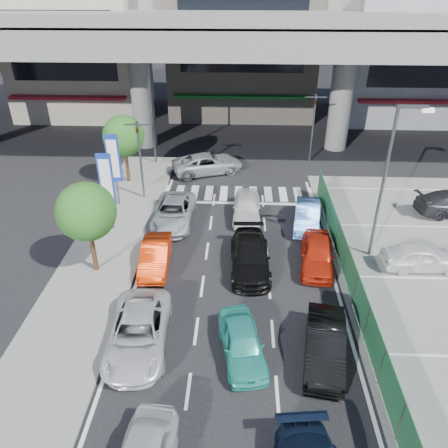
{
  "coord_description": "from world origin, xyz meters",
  "views": [
    {
      "loc": [
        0.13,
        -13.42,
        13.17
      ],
      "look_at": [
        -0.69,
        6.03,
        1.7
      ],
      "focal_mm": 35.0,
      "sensor_mm": 36.0,
      "label": 1
    }
  ],
  "objects_px": {
    "signboard_near": "(107,182)",
    "taxi_orange_left": "(155,256)",
    "sedan_black_mid": "(250,256)",
    "parked_sedan_white": "(421,257)",
    "tree_far": "(124,136)",
    "hatch_black_mid_right": "(325,345)",
    "taxi_teal_mid": "(242,343)",
    "kei_truck_front_right": "(307,216)",
    "tree_near": "(86,212)",
    "sedan_white_front_mid": "(247,207)",
    "taxi_orange_right": "(317,254)",
    "traffic_cone": "(356,285)",
    "crossing_wagon_silver": "(208,164)",
    "wagon_silver_front_left": "(173,213)",
    "traffic_light_left": "(139,142)",
    "signboard_far": "(114,161)",
    "street_lamp_right": "(389,172)",
    "street_lamp_left": "(153,102)",
    "traffic_light_right": "(314,111)",
    "sedan_white_mid_left": "(138,332)"
  },
  "relations": [
    {
      "from": "signboard_near",
      "to": "taxi_orange_left",
      "type": "bearing_deg",
      "value": -47.97
    },
    {
      "from": "sedan_black_mid",
      "to": "parked_sedan_white",
      "type": "relative_size",
      "value": 1.23
    },
    {
      "from": "tree_far",
      "to": "hatch_black_mid_right",
      "type": "bearing_deg",
      "value": -54.26
    },
    {
      "from": "taxi_teal_mid",
      "to": "kei_truck_front_right",
      "type": "bearing_deg",
      "value": 58.83
    },
    {
      "from": "tree_near",
      "to": "signboard_near",
      "type": "bearing_deg",
      "value": 92.87
    },
    {
      "from": "signboard_near",
      "to": "sedan_white_front_mid",
      "type": "xyz_separation_m",
      "value": [
        7.73,
        1.85,
        -2.37
      ]
    },
    {
      "from": "taxi_orange_right",
      "to": "traffic_cone",
      "type": "xyz_separation_m",
      "value": [
        1.52,
        -2.17,
        -0.24
      ]
    },
    {
      "from": "taxi_orange_right",
      "to": "crossing_wagon_silver",
      "type": "distance_m",
      "value": 13.14
    },
    {
      "from": "sedan_black_mid",
      "to": "wagon_silver_front_left",
      "type": "bearing_deg",
      "value": 133.98
    },
    {
      "from": "traffic_light_left",
      "to": "hatch_black_mid_right",
      "type": "xyz_separation_m",
      "value": [
        9.7,
        -13.21,
        -3.25
      ]
    },
    {
      "from": "signboard_far",
      "to": "tree_near",
      "type": "height_order",
      "value": "tree_near"
    },
    {
      "from": "traffic_light_left",
      "to": "tree_far",
      "type": "distance_m",
      "value": 3.02
    },
    {
      "from": "street_lamp_right",
      "to": "traffic_cone",
      "type": "distance_m",
      "value": 5.61
    },
    {
      "from": "street_lamp_right",
      "to": "street_lamp_left",
      "type": "xyz_separation_m",
      "value": [
        -13.5,
        12.0,
        0.0
      ]
    },
    {
      "from": "signboard_far",
      "to": "street_lamp_right",
      "type": "bearing_deg",
      "value": -18.68
    },
    {
      "from": "traffic_light_left",
      "to": "traffic_light_right",
      "type": "height_order",
      "value": "same"
    },
    {
      "from": "traffic_light_left",
      "to": "kei_truck_front_right",
      "type": "xyz_separation_m",
      "value": [
        10.24,
        -3.07,
        -3.28
      ]
    },
    {
      "from": "signboard_near",
      "to": "sedan_black_mid",
      "type": "height_order",
      "value": "signboard_near"
    },
    {
      "from": "taxi_teal_mid",
      "to": "sedan_white_mid_left",
      "type": "bearing_deg",
      "value": 164.25
    },
    {
      "from": "tree_near",
      "to": "street_lamp_left",
      "type": "bearing_deg",
      "value": 87.24
    },
    {
      "from": "traffic_light_right",
      "to": "tree_near",
      "type": "xyz_separation_m",
      "value": [
        -12.5,
        -15.0,
        -0.55
      ]
    },
    {
      "from": "taxi_teal_mid",
      "to": "tree_far",
      "type": "bearing_deg",
      "value": 106.33
    },
    {
      "from": "street_lamp_left",
      "to": "tree_far",
      "type": "xyz_separation_m",
      "value": [
        -1.47,
        -3.5,
        -1.38
      ]
    },
    {
      "from": "crossing_wagon_silver",
      "to": "signboard_near",
      "type": "bearing_deg",
      "value": 130.07
    },
    {
      "from": "taxi_teal_mid",
      "to": "wagon_silver_front_left",
      "type": "xyz_separation_m",
      "value": [
        -4.13,
        10.18,
        0.02
      ]
    },
    {
      "from": "kei_truck_front_right",
      "to": "traffic_cone",
      "type": "relative_size",
      "value": 5.08
    },
    {
      "from": "tree_near",
      "to": "kei_truck_front_right",
      "type": "bearing_deg",
      "value": 24.05
    },
    {
      "from": "kei_truck_front_right",
      "to": "parked_sedan_white",
      "type": "xyz_separation_m",
      "value": [
        5.17,
        -4.03,
        0.07
      ]
    },
    {
      "from": "signboard_far",
      "to": "sedan_white_mid_left",
      "type": "height_order",
      "value": "signboard_far"
    },
    {
      "from": "traffic_light_right",
      "to": "wagon_silver_front_left",
      "type": "bearing_deg",
      "value": -132.87
    },
    {
      "from": "sedan_white_front_mid",
      "to": "taxi_orange_right",
      "type": "bearing_deg",
      "value": -52.95
    },
    {
      "from": "sedan_black_mid",
      "to": "taxi_orange_left",
      "type": "bearing_deg",
      "value": 178.96
    },
    {
      "from": "street_lamp_left",
      "to": "hatch_black_mid_right",
      "type": "bearing_deg",
      "value": -62.9
    },
    {
      "from": "tree_far",
      "to": "taxi_teal_mid",
      "type": "height_order",
      "value": "tree_far"
    },
    {
      "from": "street_lamp_right",
      "to": "crossing_wagon_silver",
      "type": "relative_size",
      "value": 1.56
    },
    {
      "from": "signboard_far",
      "to": "traffic_cone",
      "type": "xyz_separation_m",
      "value": [
        13.2,
        -8.2,
        -2.61
      ]
    },
    {
      "from": "tree_far",
      "to": "taxi_orange_right",
      "type": "xyz_separation_m",
      "value": [
        11.88,
        -9.54,
        -2.7
      ]
    },
    {
      "from": "sedan_white_mid_left",
      "to": "sedan_black_mid",
      "type": "xyz_separation_m",
      "value": [
        4.48,
        5.47,
        0.0
      ]
    },
    {
      "from": "street_lamp_right",
      "to": "traffic_cone",
      "type": "bearing_deg",
      "value": -116.13
    },
    {
      "from": "taxi_orange_left",
      "to": "sedan_white_front_mid",
      "type": "distance_m",
      "value": 7.03
    },
    {
      "from": "traffic_light_right",
      "to": "tree_far",
      "type": "xyz_separation_m",
      "value": [
        -13.3,
        -4.5,
        -0.55
      ]
    },
    {
      "from": "street_lamp_left",
      "to": "hatch_black_mid_right",
      "type": "xyz_separation_m",
      "value": [
        9.83,
        -19.21,
        -4.08
      ]
    },
    {
      "from": "tree_far",
      "to": "parked_sedan_white",
      "type": "xyz_separation_m",
      "value": [
        17.01,
        -9.6,
        -2.67
      ]
    },
    {
      "from": "tree_near",
      "to": "kei_truck_front_right",
      "type": "distance_m",
      "value": 12.4
    },
    {
      "from": "tree_near",
      "to": "sedan_white_mid_left",
      "type": "bearing_deg",
      "value": -56.69
    },
    {
      "from": "signboard_near",
      "to": "traffic_cone",
      "type": "bearing_deg",
      "value": -22.12
    },
    {
      "from": "signboard_far",
      "to": "kei_truck_front_right",
      "type": "xyz_separation_m",
      "value": [
        11.64,
        -2.07,
        -2.41
      ]
    },
    {
      "from": "hatch_black_mid_right",
      "to": "sedan_white_front_mid",
      "type": "height_order",
      "value": "sedan_white_front_mid"
    },
    {
      "from": "traffic_light_left",
      "to": "signboard_near",
      "type": "distance_m",
      "value": 4.22
    },
    {
      "from": "tree_far",
      "to": "taxi_orange_left",
      "type": "xyz_separation_m",
      "value": [
        3.71,
        -9.96,
        -2.75
      ]
    }
  ]
}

